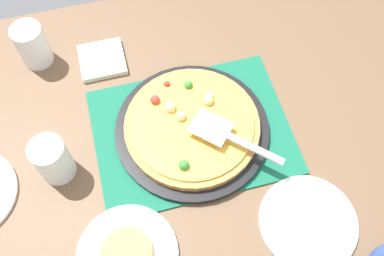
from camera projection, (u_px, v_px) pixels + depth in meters
The scene contains 12 objects.
ground_plane at pixel (192, 219), 1.73m from camera, with size 8.00×8.00×0.00m, color #4C4C51.
dining_table at pixel (192, 151), 1.16m from camera, with size 1.40×1.00×0.75m.
placemat at pixel (192, 131), 1.07m from camera, with size 0.48×0.36×0.01m, color #145B42.
pizza_pan at pixel (192, 129), 1.06m from camera, with size 0.38×0.38×0.01m, color black.
pizza at pixel (192, 125), 1.04m from camera, with size 0.33×0.33×0.05m.
plate_far_right at pixel (127, 254), 0.92m from camera, with size 0.22×0.22×0.01m, color white.
plate_side at pixel (308, 222), 0.95m from camera, with size 0.22×0.22×0.01m, color white.
served_slice_right at pixel (127, 253), 0.91m from camera, with size 0.11×0.11×0.02m, color #EAB747.
cup_near at pixel (53, 160), 0.97m from camera, with size 0.08×0.08×0.12m, color white.
cup_corner at pixel (32, 45), 1.12m from camera, with size 0.08×0.08×0.12m, color white.
pizza_server at pixel (229, 136), 0.99m from camera, with size 0.20×0.19×0.01m.
napkin_stack at pixel (102, 60), 1.17m from camera, with size 0.12×0.12×0.02m, color white.
Camera 1 is at (0.13, 0.48, 1.69)m, focal length 40.09 mm.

